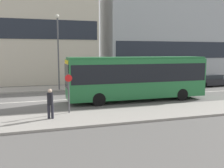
{
  "coord_description": "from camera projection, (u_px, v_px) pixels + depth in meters",
  "views": [
    {
      "loc": [
        0.09,
        -20.23,
        3.9
      ],
      "look_at": [
        5.81,
        -1.64,
        1.36
      ],
      "focal_mm": 40.0,
      "sensor_mm": 36.0,
      "label": 1
    }
  ],
  "objects": [
    {
      "name": "parked_car_0",
      "position": [
        167.0,
        82.0,
        26.87
      ],
      "size": [
        3.99,
        1.74,
        1.35
      ],
      "color": "silver",
      "rests_on": "ground_plane"
    },
    {
      "name": "street_lamp",
      "position": [
        58.0,
        45.0,
        24.43
      ],
      "size": [
        0.36,
        0.36,
        7.35
      ],
      "color": "#4C4C51",
      "rests_on": "sidewalk_far"
    },
    {
      "name": "city_bus",
      "position": [
        137.0,
        76.0,
        19.82
      ],
      "size": [
        11.09,
        2.57,
        3.48
      ],
      "rotation": [
        0.0,
        0.0,
        -0.01
      ],
      "color": "#236B38",
      "rests_on": "ground_plane"
    },
    {
      "name": "ground_plane",
      "position": [
        35.0,
        101.0,
        19.65
      ],
      "size": [
        120.0,
        120.0,
        0.0
      ],
      "primitive_type": "plane",
      "color": "#595654"
    },
    {
      "name": "apartment_block_right_tower",
      "position": [
        170.0,
        27.0,
        36.19
      ],
      "size": [
        19.32,
        6.32,
        14.97
      ],
      "color": "#9EA3A8",
      "rests_on": "ground_plane"
    },
    {
      "name": "sidewalk_near",
      "position": [
        36.0,
        122.0,
        13.72
      ],
      "size": [
        44.0,
        3.5,
        0.13
      ],
      "color": "gray",
      "rests_on": "ground_plane"
    },
    {
      "name": "pedestrian_near_stop",
      "position": [
        50.0,
        102.0,
        14.0
      ],
      "size": [
        0.35,
        0.34,
        1.7
      ],
      "rotation": [
        0.0,
        0.0,
        2.92
      ],
      "color": "#23232D",
      "rests_on": "sidewalk_near"
    },
    {
      "name": "bus_stop_sign",
      "position": [
        69.0,
        90.0,
        15.28
      ],
      "size": [
        0.44,
        0.12,
        2.43
      ],
      "color": "#4C4C51",
      "rests_on": "sidewalk_near"
    },
    {
      "name": "sidewalk_far",
      "position": [
        35.0,
        89.0,
        25.56
      ],
      "size": [
        44.0,
        3.5,
        0.13
      ],
      "color": "gray",
      "rests_on": "ground_plane"
    },
    {
      "name": "parked_car_1",
      "position": [
        210.0,
        80.0,
        28.35
      ],
      "size": [
        4.59,
        1.83,
        1.32
      ],
      "color": "black",
      "rests_on": "ground_plane"
    },
    {
      "name": "lane_centerline",
      "position": [
        35.0,
        101.0,
        19.65
      ],
      "size": [
        41.8,
        0.16,
        0.01
      ],
      "color": "silver",
      "rests_on": "ground_plane"
    }
  ]
}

